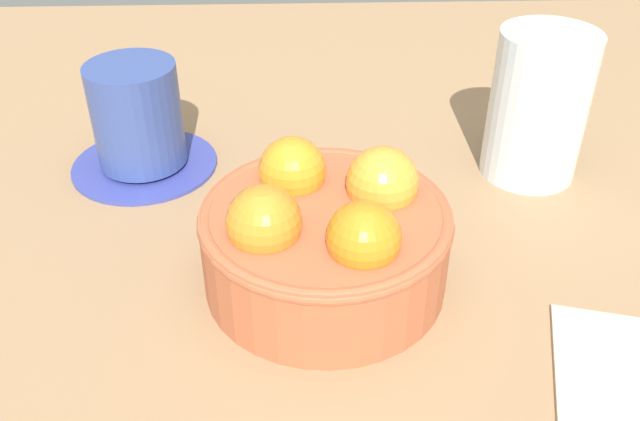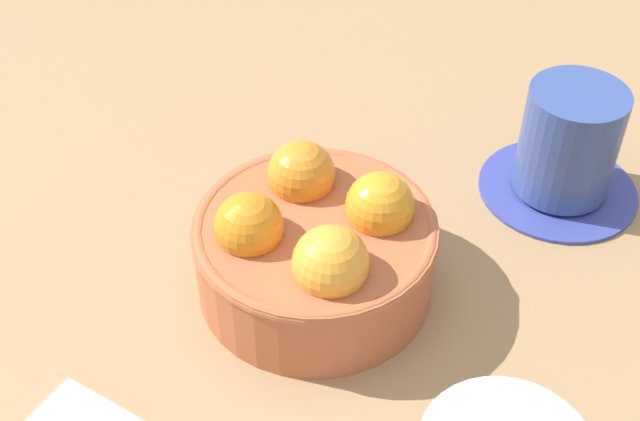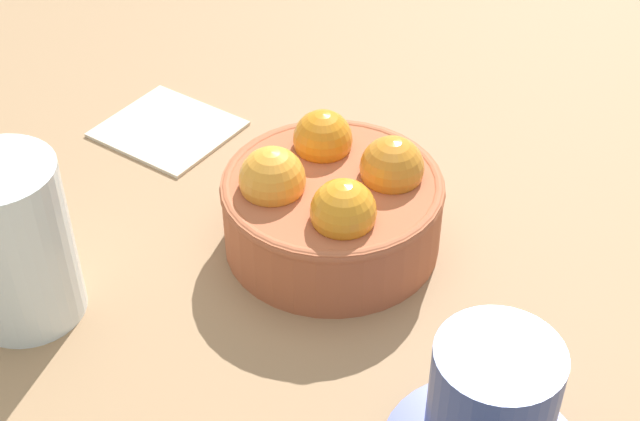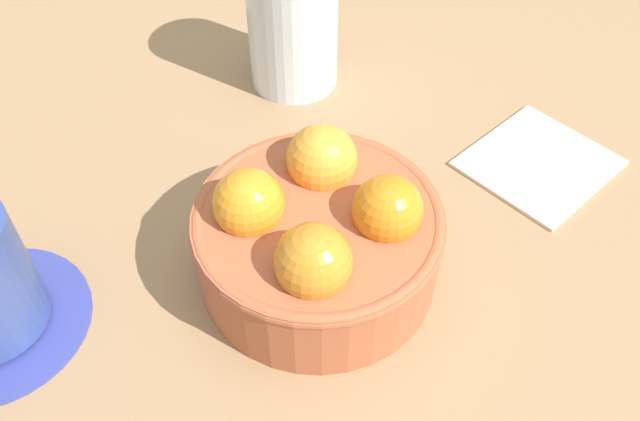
{
  "view_description": "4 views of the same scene",
  "coord_description": "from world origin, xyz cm",
  "px_view_note": "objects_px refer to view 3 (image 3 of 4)",
  "views": [
    {
      "loc": [
        1.59,
        34.8,
        30.18
      ],
      "look_at": [
        0.28,
        -1.6,
        4.54
      ],
      "focal_mm": 39.14,
      "sensor_mm": 36.0,
      "label": 1
    },
    {
      "loc": [
        -37.47,
        -10.94,
        42.53
      ],
      "look_at": [
        0.99,
        -0.04,
        5.93
      ],
      "focal_mm": 48.01,
      "sensor_mm": 36.0,
      "label": 2
    },
    {
      "loc": [
        16.28,
        -48.63,
        45.03
      ],
      "look_at": [
        -0.44,
        -1.36,
        3.95
      ],
      "focal_mm": 52.32,
      "sensor_mm": 36.0,
      "label": 3
    },
    {
      "loc": [
        22.87,
        14.45,
        35.47
      ],
      "look_at": [
        0.34,
        0.37,
        6.52
      ],
      "focal_mm": 37.19,
      "sensor_mm": 36.0,
      "label": 4
    }
  ],
  "objects_px": {
    "coffee_cup": "(490,414)",
    "folded_napkin": "(168,128)",
    "water_glass": "(14,243)",
    "terracotta_bowl": "(332,203)"
  },
  "relations": [
    {
      "from": "terracotta_bowl",
      "to": "coffee_cup",
      "type": "relative_size",
      "value": 1.34
    },
    {
      "from": "terracotta_bowl",
      "to": "folded_napkin",
      "type": "relative_size",
      "value": 1.52
    },
    {
      "from": "terracotta_bowl",
      "to": "coffee_cup",
      "type": "height_order",
      "value": "coffee_cup"
    },
    {
      "from": "coffee_cup",
      "to": "folded_napkin",
      "type": "xyz_separation_m",
      "value": [
        -0.32,
        0.24,
        -0.04
      ]
    },
    {
      "from": "coffee_cup",
      "to": "folded_napkin",
      "type": "height_order",
      "value": "coffee_cup"
    },
    {
      "from": "terracotta_bowl",
      "to": "coffee_cup",
      "type": "distance_m",
      "value": 0.21
    },
    {
      "from": "water_glass",
      "to": "folded_napkin",
      "type": "distance_m",
      "value": 0.23
    },
    {
      "from": "terracotta_bowl",
      "to": "water_glass",
      "type": "xyz_separation_m",
      "value": [
        -0.17,
        -0.13,
        0.02
      ]
    },
    {
      "from": "terracotta_bowl",
      "to": "folded_napkin",
      "type": "height_order",
      "value": "terracotta_bowl"
    },
    {
      "from": "coffee_cup",
      "to": "terracotta_bowl",
      "type": "bearing_deg",
      "value": 133.77
    }
  ]
}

